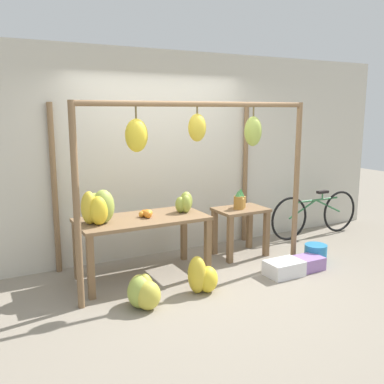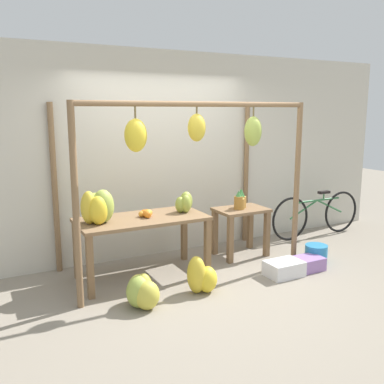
% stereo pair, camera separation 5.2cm
% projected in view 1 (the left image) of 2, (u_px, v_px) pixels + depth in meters
% --- Properties ---
extents(ground_plane, '(20.00, 20.00, 0.00)m').
position_uv_depth(ground_plane, '(207.00, 286.00, 4.95)').
color(ground_plane, gray).
extents(shop_wall_back, '(8.00, 0.08, 2.80)m').
position_uv_depth(shop_wall_back, '(157.00, 155.00, 5.88)').
color(shop_wall_back, beige).
rests_on(shop_wall_back, ground_plane).
extents(stall_awning, '(2.90, 1.29, 2.10)m').
position_uv_depth(stall_awning, '(188.00, 155.00, 4.99)').
color(stall_awning, brown).
rests_on(stall_awning, ground_plane).
extents(display_table_main, '(1.54, 0.74, 0.75)m').
position_uv_depth(display_table_main, '(142.00, 226.00, 5.11)').
color(display_table_main, brown).
rests_on(display_table_main, ground_plane).
extents(display_table_side, '(0.70, 0.50, 0.67)m').
position_uv_depth(display_table_side, '(240.00, 221.00, 5.94)').
color(display_table_side, brown).
rests_on(display_table_side, ground_plane).
extents(banana_pile_on_table, '(0.40, 0.38, 0.38)m').
position_uv_depth(banana_pile_on_table, '(97.00, 208.00, 4.79)').
color(banana_pile_on_table, '#9EB247').
rests_on(banana_pile_on_table, display_table_main).
extents(orange_pile, '(0.18, 0.20, 0.09)m').
position_uv_depth(orange_pile, '(147.00, 213.00, 5.12)').
color(orange_pile, orange).
rests_on(orange_pile, display_table_main).
extents(pineapple_cluster, '(0.23, 0.21, 0.28)m').
position_uv_depth(pineapple_cluster, '(240.00, 200.00, 5.88)').
color(pineapple_cluster, '#B27F38').
rests_on(pineapple_cluster, display_table_side).
extents(banana_pile_ground_left, '(0.39, 0.44, 0.35)m').
position_uv_depth(banana_pile_ground_left, '(142.00, 292.00, 4.40)').
color(banana_pile_ground_left, gold).
rests_on(banana_pile_ground_left, ground_plane).
extents(banana_pile_ground_right, '(0.40, 0.34, 0.43)m').
position_uv_depth(banana_pile_ground_right, '(202.00, 277.00, 4.75)').
color(banana_pile_ground_right, yellow).
rests_on(banana_pile_ground_right, ground_plane).
extents(fruit_crate_white, '(0.45, 0.32, 0.19)m').
position_uv_depth(fruit_crate_white, '(284.00, 268.00, 5.26)').
color(fruit_crate_white, silver).
rests_on(fruit_crate_white, ground_plane).
extents(blue_bucket, '(0.29, 0.29, 0.25)m').
position_uv_depth(blue_bucket, '(316.00, 254.00, 5.71)').
color(blue_bucket, teal).
rests_on(blue_bucket, ground_plane).
extents(parked_bicycle, '(1.76, 0.08, 0.73)m').
position_uv_depth(parked_bicycle, '(315.00, 214.00, 6.89)').
color(parked_bicycle, black).
rests_on(parked_bicycle, ground_plane).
extents(papaya_pile, '(0.29, 0.26, 0.25)m').
position_uv_depth(papaya_pile, '(185.00, 203.00, 5.35)').
color(papaya_pile, '#93A33D').
rests_on(papaya_pile, display_table_main).
extents(fruit_crate_purple, '(0.40, 0.28, 0.17)m').
position_uv_depth(fruit_crate_purple, '(307.00, 263.00, 5.45)').
color(fruit_crate_purple, '#9970B7').
rests_on(fruit_crate_purple, ground_plane).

